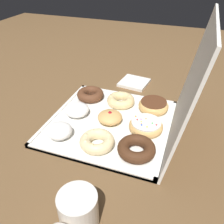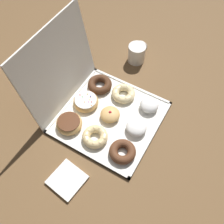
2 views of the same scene
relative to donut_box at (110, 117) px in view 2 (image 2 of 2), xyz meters
The scene contains 14 objects.
ground_plane 0.01m from the donut_box, ahead, with size 3.00×3.00×0.00m, color brown.
donut_box is the anchor object (origin of this frame).
box_lid_open 0.32m from the donut_box, 90.00° to the left, with size 0.44×0.40×0.01m, color white.
chocolate_cake_ring_donut_0 0.19m from the donut_box, 133.81° to the right, with size 0.11×0.11×0.04m.
powdered_filled_donut_1 0.14m from the donut_box, 88.25° to the right, with size 0.09×0.09×0.05m.
powdered_filled_donut_2 0.19m from the donut_box, 44.25° to the right, with size 0.09×0.09×0.05m.
cruller_donut_3 0.13m from the donut_box, behind, with size 0.11×0.11×0.04m.
jelly_filled_donut_4 0.03m from the donut_box, 161.19° to the left, with size 0.09×0.09×0.05m.
cruller_donut_5 0.14m from the donut_box, ahead, with size 0.11×0.11×0.04m.
chocolate_frosted_donut_6 0.19m from the donut_box, 134.46° to the left, with size 0.12×0.12×0.04m.
sprinkle_donut_7 0.14m from the donut_box, 87.70° to the left, with size 0.12×0.12×0.04m.
chocolate_cake_ring_donut_8 0.19m from the donut_box, 46.46° to the left, with size 0.12×0.12×0.04m.
coffee_mug 0.40m from the donut_box, ahead, with size 0.11×0.09×0.10m.
napkin_stack 0.34m from the donut_box, behind, with size 0.13×0.13×0.01m, color white.
Camera 2 is at (-0.54, -0.32, 1.02)m, focal length 40.98 mm.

